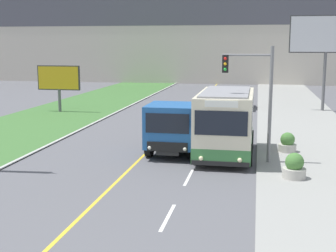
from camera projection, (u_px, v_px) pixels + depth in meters
The scene contains 9 objects.
apartment_block_background at pixel (221, 2), 65.59m from camera, with size 80.00×8.04×22.55m.
city_bus at pixel (225, 124), 22.69m from camera, with size 2.70×6.01×3.22m.
dump_truck at pixel (175, 127), 23.40m from camera, with size 2.49×6.41×2.57m.
car_distant at pixel (241, 100), 39.89m from camera, with size 1.80×4.30×1.45m.
traffic_light_mast at pixel (255, 89), 21.12m from camera, with size 2.28×0.32×5.35m.
billboard_large at pixel (327, 37), 37.12m from camera, with size 5.75×0.24×7.68m.
billboard_small at pixel (59, 79), 37.42m from camera, with size 3.54×0.24×3.74m.
planter_round_near at pixel (294, 167), 18.90m from camera, with size 0.94×0.94×1.04m.
planter_round_second at pixel (287, 143), 23.55m from camera, with size 0.90×0.90×0.98m.
Camera 1 is at (5.42, -6.11, 5.46)m, focal length 50.00 mm.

